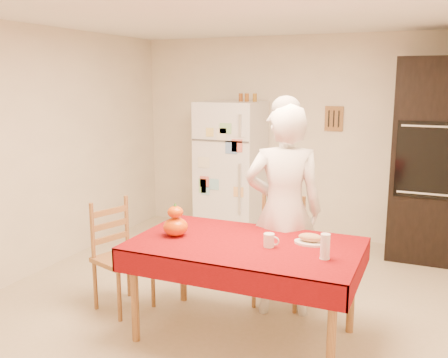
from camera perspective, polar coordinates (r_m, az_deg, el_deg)
The scene contains 17 objects.
floor at distance 4.66m, azimuth -0.68°, elevation -13.62°, with size 4.50×4.50×0.00m, color tan.
room_shell at distance 4.24m, azimuth -0.71°, elevation 6.67°, with size 4.02×4.52×2.51m.
refrigerator at distance 6.31m, azimuth 0.82°, elevation 1.11°, with size 0.75×0.74×1.70m.
oven_cabinet at distance 5.86m, azimuth 22.13°, elevation 1.97°, with size 0.70×0.62×2.20m.
dining_table at distance 3.80m, azimuth 2.45°, elevation -8.27°, with size 1.70×1.00×0.76m.
chair_far at distance 4.52m, azimuth 6.46°, elevation -7.58°, with size 0.46×0.44×0.95m.
chair_left at distance 4.46m, azimuth -11.97°, elevation -8.04°, with size 0.51×0.52×0.95m.
seated_woman at distance 4.17m, azimuth 6.82°, elevation -3.68°, with size 0.65×0.43×1.78m, color silver.
coffee_mug at distance 3.68m, azimuth 5.16°, elevation -6.99°, with size 0.08×0.08×0.10m, color white.
pumpkin_lower at distance 3.93m, azimuth -5.55°, elevation -5.45°, with size 0.19×0.19×0.14m, color #D53D05.
pumpkin_upper at distance 3.90m, azimuth -5.59°, elevation -3.77°, with size 0.12×0.12×0.09m, color #CF4E04.
wine_glass at distance 3.49m, azimuth 11.49°, elevation -7.56°, with size 0.07×0.07×0.18m, color white.
bread_plate at distance 3.80m, azimuth 9.83°, elevation -7.18°, with size 0.24×0.24×0.02m, color white.
bread_loaf at distance 3.78m, azimuth 9.85°, elevation -6.60°, with size 0.18×0.10×0.06m, color #9D7E4D.
spice_jar_left at distance 6.22m, azimuth 1.93°, elevation 9.30°, with size 0.05×0.05×0.10m, color brown.
spice_jar_mid at distance 6.20m, azimuth 2.62°, elevation 9.29°, with size 0.05×0.05×0.10m, color #93521A.
spice_jar_right at distance 6.16m, azimuth 3.54°, elevation 9.27°, with size 0.05×0.05×0.10m, color #97651B.
Camera 1 is at (1.72, -3.86, 1.96)m, focal length 40.00 mm.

